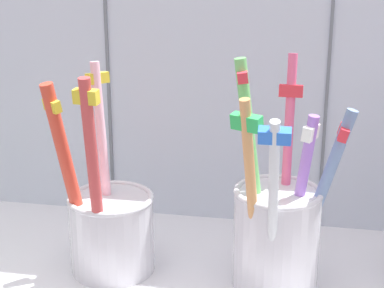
{
  "coord_description": "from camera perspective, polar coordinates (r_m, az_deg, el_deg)",
  "views": [
    {
      "loc": [
        8.62,
        -47.44,
        29.36
      ],
      "look_at": [
        0.0,
        -0.94,
        13.87
      ],
      "focal_mm": 58.41,
      "sensor_mm": 36.0,
      "label": 1
    }
  ],
  "objects": [
    {
      "name": "counter_slab",
      "position": [
        0.56,
        0.18,
        -12.33
      ],
      "size": [
        64.0,
        22.0,
        2.0
      ],
      "primitive_type": "cube",
      "color": "silver",
      "rests_on": "ground"
    },
    {
      "name": "toothbrush_cup_left",
      "position": [
        0.54,
        -7.57,
        -7.31
      ],
      "size": [
        8.04,
        8.37,
        17.99
      ],
      "color": "silver",
      "rests_on": "counter_slab"
    },
    {
      "name": "toothbrush_cup_right",
      "position": [
        0.51,
        7.75,
        -7.62
      ],
      "size": [
        9.44,
        10.6,
        19.07
      ],
      "color": "silver",
      "rests_on": "counter_slab"
    },
    {
      "name": "tile_wall_back",
      "position": [
        0.6,
        2.28,
        11.61
      ],
      "size": [
        64.0,
        2.2,
        45.0
      ],
      "color": "silver",
      "rests_on": "ground"
    }
  ]
}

